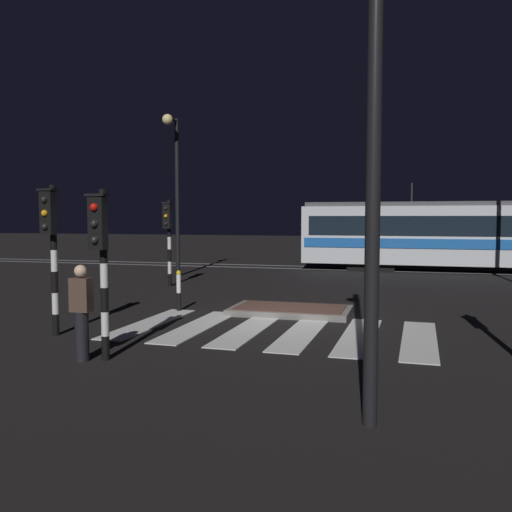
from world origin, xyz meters
The scene contains 13 objects.
ground_plane centered at (0.00, 0.00, 0.00)m, with size 120.00×120.00×0.00m, color black.
rail_near centered at (0.00, 13.07, 0.01)m, with size 80.00×0.12×0.03m, color #59595E.
rail_far centered at (0.00, 14.51, 0.01)m, with size 80.00×0.12×0.03m, color #59595E.
crosswalk_zebra centered at (0.00, -1.50, 0.01)m, with size 6.94×3.97×0.02m.
traffic_island centered at (-0.14, 0.80, 0.09)m, with size 3.13×1.78×0.18m.
traffic_light_kerb_mid_left centered at (-2.32, -4.79, 2.00)m, with size 0.36×0.42×3.03m.
traffic_light_corner_far_left centered at (-5.66, 5.15, 2.10)m, with size 0.36×0.42×3.18m.
traffic_light_corner_near_left centered at (-4.45, -3.26, 2.13)m, with size 0.36×0.42×3.22m.
street_lamp_near_kerb centered at (2.43, -6.76, 4.96)m, with size 0.44×1.21×7.92m.
street_lamp_trackside_left centered at (-6.78, 8.28, 4.32)m, with size 0.44×1.21×6.75m.
tram centered at (5.06, 13.78, 1.74)m, with size 14.60×2.58×4.15m.
pedestrian_waiting_at_kerb centered at (-2.68, -4.86, 0.88)m, with size 0.36×0.24×1.71m.
bollard_island_edge centered at (-3.12, 0.33, 0.56)m, with size 0.12×0.12×1.11m.
Camera 1 is at (2.87, -13.19, 2.54)m, focal length 38.38 mm.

